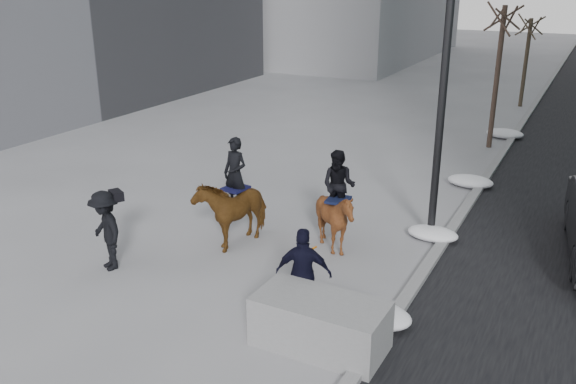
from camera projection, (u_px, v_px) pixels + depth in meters
The scene contains 11 objects.
ground at pixel (262, 276), 12.82m from camera, with size 120.00×120.00×0.00m, color gray.
curb at pixel (494, 166), 19.85m from camera, with size 0.25×90.00×0.12m, color gray.
planter at pixel (320, 323), 10.28m from camera, with size 2.23×1.11×0.89m, color gray.
tree_near at pixel (498, 71), 21.27m from camera, with size 1.20×1.20×5.52m, color #34271F, non-canonical shape.
tree_far at pixel (526, 58), 28.15m from camera, with size 1.20×1.20×4.49m, color #372B20, non-canonical shape.
mounted_left at pixel (233, 204), 14.20m from camera, with size 1.15×2.03×2.49m.
mounted_right at pixel (336, 212), 13.67m from camera, with size 1.37×1.51×2.35m.
feeder at pixel (304, 274), 11.05m from camera, with size 1.11×1.01×1.75m.
camera_crew at pixel (106, 230), 12.88m from camera, with size 1.31×1.10×1.75m.
lamppost at pixel (451, 22), 13.27m from camera, with size 0.25×2.57×9.09m.
snow_piles at pixel (459, 197), 16.81m from camera, with size 1.42×15.62×0.36m.
Camera 1 is at (5.76, -9.90, 6.05)m, focal length 38.00 mm.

